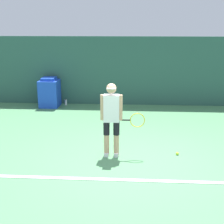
% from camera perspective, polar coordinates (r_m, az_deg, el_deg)
% --- Properties ---
extents(ground_plane, '(24.00, 24.00, 0.00)m').
position_cam_1_polar(ground_plane, '(6.85, 3.49, -9.00)').
color(ground_plane, '#518C5B').
extents(back_wall, '(24.00, 0.10, 2.45)m').
position_cam_1_polar(back_wall, '(11.31, 3.73, 7.44)').
color(back_wall, '#2D564C').
rests_on(back_wall, ground_plane).
extents(court_baseline, '(21.60, 0.10, 0.01)m').
position_cam_1_polar(court_baseline, '(6.08, 3.45, -12.34)').
color(court_baseline, white).
rests_on(court_baseline, ground_plane).
extents(tennis_player, '(0.98, 0.28, 1.66)m').
position_cam_1_polar(tennis_player, '(6.80, 0.01, -0.84)').
color(tennis_player, tan).
rests_on(tennis_player, ground_plane).
extents(tennis_ball, '(0.07, 0.07, 0.07)m').
position_cam_1_polar(tennis_ball, '(7.29, 11.86, -7.43)').
color(tennis_ball, '#D1E533').
rests_on(tennis_ball, ground_plane).
extents(covered_chair, '(0.66, 0.73, 1.05)m').
position_cam_1_polar(covered_chair, '(11.36, -11.33, 3.50)').
color(covered_chair, blue).
rests_on(covered_chair, ground_plane).
extents(water_bottle, '(0.08, 0.08, 0.23)m').
position_cam_1_polar(water_bottle, '(11.50, -8.44, 1.78)').
color(water_bottle, white).
rests_on(water_bottle, ground_plane).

